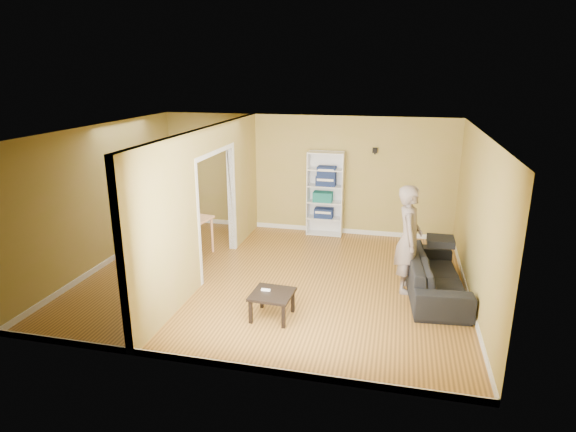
% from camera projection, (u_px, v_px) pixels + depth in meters
% --- Properties ---
extents(room_shell, '(6.50, 6.50, 6.50)m').
position_uv_depth(room_shell, '(274.00, 207.00, 8.12)').
color(room_shell, '#AC7530').
rests_on(room_shell, ground).
extents(partition, '(0.22, 5.50, 2.60)m').
position_uv_depth(partition, '(207.00, 203.00, 8.38)').
color(partition, tan).
rests_on(partition, ground).
extents(wall_speaker, '(0.10, 0.10, 0.10)m').
position_uv_depth(wall_speaker, '(375.00, 150.00, 10.12)').
color(wall_speaker, black).
rests_on(wall_speaker, room_shell).
extents(sofa, '(2.27, 1.13, 0.84)m').
position_uv_depth(sofa, '(435.00, 269.00, 7.83)').
color(sofa, '#282931').
rests_on(sofa, ground).
extents(person, '(0.77, 0.60, 2.10)m').
position_uv_depth(person, '(409.00, 230.00, 7.75)').
color(person, slate).
rests_on(person, ground).
extents(bookshelf, '(0.78, 0.34, 1.86)m').
position_uv_depth(bookshelf, '(326.00, 193.00, 10.54)').
color(bookshelf, white).
rests_on(bookshelf, ground).
extents(paper_box_navy_a, '(0.40, 0.26, 0.21)m').
position_uv_depth(paper_box_navy_a, '(324.00, 213.00, 10.63)').
color(paper_box_navy_a, navy).
rests_on(paper_box_navy_a, bookshelf).
extents(paper_box_teal, '(0.42, 0.27, 0.21)m').
position_uv_depth(paper_box_teal, '(323.00, 197.00, 10.53)').
color(paper_box_teal, teal).
rests_on(paper_box_teal, bookshelf).
extents(paper_box_navy_b, '(0.42, 0.27, 0.22)m').
position_uv_depth(paper_box_navy_b, '(326.00, 181.00, 10.41)').
color(paper_box_navy_b, navy).
rests_on(paper_box_navy_b, bookshelf).
extents(paper_box_navy_c, '(0.40, 0.26, 0.20)m').
position_uv_depth(paper_box_navy_c, '(327.00, 172.00, 10.35)').
color(paper_box_navy_c, navy).
rests_on(paper_box_navy_c, bookshelf).
extents(coffee_table, '(0.59, 0.59, 0.40)m').
position_uv_depth(coffee_table, '(272.00, 297.00, 7.05)').
color(coffee_table, black).
rests_on(coffee_table, ground).
extents(game_controller, '(0.14, 0.04, 0.03)m').
position_uv_depth(game_controller, '(266.00, 290.00, 7.10)').
color(game_controller, white).
rests_on(game_controller, coffee_table).
extents(dining_table, '(1.22, 0.81, 0.76)m').
position_uv_depth(dining_table, '(177.00, 221.00, 9.41)').
color(dining_table, '#EDA978').
rests_on(dining_table, ground).
extents(chair_left, '(0.51, 0.51, 0.92)m').
position_uv_depth(chair_left, '(144.00, 231.00, 9.57)').
color(chair_left, tan).
rests_on(chair_left, ground).
extents(chair_near, '(0.55, 0.55, 0.93)m').
position_uv_depth(chair_near, '(169.00, 242.00, 8.90)').
color(chair_near, tan).
rests_on(chair_near, ground).
extents(chair_far, '(0.51, 0.51, 1.04)m').
position_uv_depth(chair_far, '(188.00, 221.00, 9.96)').
color(chair_far, tan).
rests_on(chair_far, ground).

